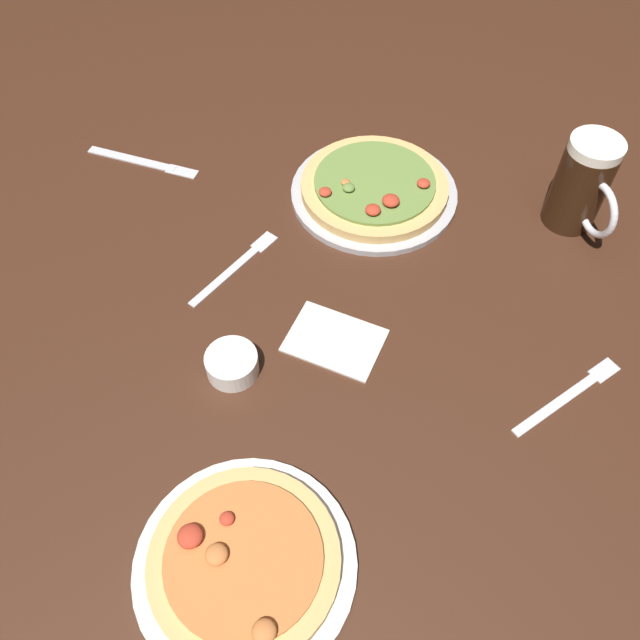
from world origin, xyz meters
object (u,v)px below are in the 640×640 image
object	(u,v)px
napkin_folded	(335,340)
ramekin_sauce	(232,364)
pizza_plate_far	(374,189)
fork_spare	(236,266)
beer_mug_dark	(582,185)
knife_right	(143,161)
pizza_plate_near	(244,562)
fork_left	(569,395)

from	to	relation	value
napkin_folded	ramekin_sauce	bearing A→B (deg)	-160.06
pizza_plate_far	fork_spare	distance (m)	0.29
beer_mug_dark	knife_right	world-z (taller)	beer_mug_dark
fork_spare	ramekin_sauce	bearing A→B (deg)	-85.86
pizza_plate_near	fork_left	bearing A→B (deg)	28.73
beer_mug_dark	fork_left	size ratio (longest dim) A/B	0.94
napkin_folded	knife_right	size ratio (longest dim) A/B	0.64
ramekin_sauce	pizza_plate_far	bearing A→B (deg)	59.65
beer_mug_dark	napkin_folded	bearing A→B (deg)	-147.22
ramekin_sauce	napkin_folded	world-z (taller)	ramekin_sauce
pizza_plate_near	beer_mug_dark	bearing A→B (deg)	49.11
fork_left	knife_right	distance (m)	0.86
beer_mug_dark	knife_right	xyz separation A→B (m)	(-0.78, 0.14, -0.08)
beer_mug_dark	fork_left	distance (m)	0.37
fork_spare	napkin_folded	bearing A→B (deg)	-41.71
fork_left	knife_right	bearing A→B (deg)	144.81
fork_left	fork_spare	xyz separation A→B (m)	(-0.50, 0.24, 0.00)
beer_mug_dark	napkin_folded	distance (m)	0.50
napkin_folded	fork_spare	size ratio (longest dim) A/B	0.84
fork_spare	pizza_plate_far	bearing A→B (deg)	36.71
pizza_plate_far	knife_right	bearing A→B (deg)	169.11
pizza_plate_near	fork_spare	world-z (taller)	pizza_plate_near
pizza_plate_far	beer_mug_dark	world-z (taller)	beer_mug_dark
pizza_plate_far	fork_spare	size ratio (longest dim) A/B	1.78
napkin_folded	beer_mug_dark	bearing A→B (deg)	32.78
napkin_folded	fork_left	size ratio (longest dim) A/B	0.79
pizza_plate_near	fork_left	xyz separation A→B (m)	(0.45, 0.25, -0.01)
pizza_plate_far	ramekin_sauce	world-z (taller)	pizza_plate_far
beer_mug_dark	knife_right	size ratio (longest dim) A/B	0.75
napkin_folded	fork_left	world-z (taller)	napkin_folded
ramekin_sauce	fork_left	xyz separation A→B (m)	(0.49, -0.04, -0.01)
pizza_plate_near	beer_mug_dark	xyz separation A→B (m)	(0.52, 0.60, 0.07)
pizza_plate_far	beer_mug_dark	bearing A→B (deg)	-9.74
pizza_plate_far	knife_right	xyz separation A→B (m)	(-0.44, 0.08, -0.01)
pizza_plate_far	fork_left	distance (m)	0.49
beer_mug_dark	knife_right	bearing A→B (deg)	169.61
pizza_plate_far	napkin_folded	xyz separation A→B (m)	(-0.07, -0.32, -0.01)
pizza_plate_near	napkin_folded	distance (m)	0.35
napkin_folded	fork_spare	distance (m)	0.22
pizza_plate_near	knife_right	xyz separation A→B (m)	(-0.26, 0.74, -0.01)
napkin_folded	fork_left	xyz separation A→B (m)	(0.34, -0.09, -0.00)
pizza_plate_near	fork_spare	distance (m)	0.49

